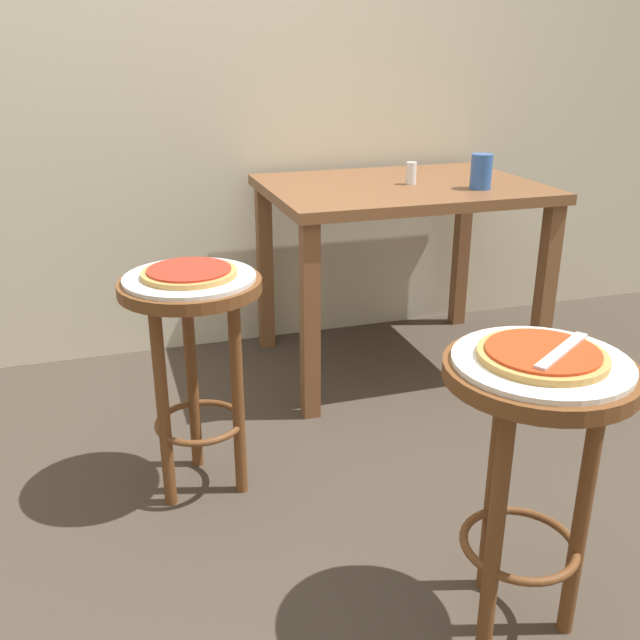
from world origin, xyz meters
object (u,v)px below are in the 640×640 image
stool_middle (194,336)px  serving_plate_foreground (542,362)px  pizza_foreground (542,355)px  pizza_server_knife (562,350)px  cup_near_edge (481,171)px  serving_plate_middle (190,278)px  stool_foreground (532,437)px  pizza_middle (189,272)px  dining_table (400,212)px  condiment_shaker (411,173)px

stool_middle → serving_plate_foreground: bearing=-51.9°
pizza_foreground → stool_middle: size_ratio=0.39×
pizza_server_knife → cup_near_edge: bearing=34.3°
serving_plate_middle → pizza_server_knife: size_ratio=1.66×
stool_foreground → pizza_foreground: size_ratio=2.55×
serving_plate_middle → pizza_middle: (0.00, 0.00, 0.02)m
dining_table → serving_plate_foreground: bearing=-102.3°
pizza_foreground → pizza_server_knife: bearing=-33.7°
stool_middle → serving_plate_middle: size_ratio=1.82×
stool_middle → condiment_shaker: size_ratio=7.84×
pizza_middle → pizza_foreground: bearing=-51.9°
serving_plate_middle → pizza_middle: bearing=0.0°
serving_plate_middle → cup_near_edge: bearing=22.4°
serving_plate_foreground → serving_plate_middle: size_ratio=0.99×
dining_table → stool_middle: bearing=-144.0°
serving_plate_foreground → pizza_foreground: pizza_foreground is taller
serving_plate_foreground → pizza_server_knife: bearing=-33.7°
stool_foreground → pizza_foreground: (0.00, -0.00, 0.19)m
stool_middle → condiment_shaker: (0.95, 0.64, 0.31)m
stool_foreground → pizza_server_knife: (0.03, -0.02, 0.20)m
dining_table → condiment_shaker: bearing=-44.8°
condiment_shaker → pizza_server_knife: condiment_shaker is taller
pizza_foreground → pizza_server_knife: (0.03, -0.02, 0.01)m
serving_plate_foreground → pizza_middle: size_ratio=1.39×
stool_foreground → pizza_server_knife: bearing=-33.7°
pizza_foreground → pizza_middle: 0.98m
pizza_foreground → cup_near_edge: 1.37m
stool_foreground → dining_table: 1.48m
pizza_foreground → dining_table: (0.31, 1.44, -0.04)m
stool_foreground → condiment_shaker: condiment_shaker is taller
stool_foreground → cup_near_edge: size_ratio=5.16×
dining_table → cup_near_edge: bearing=-38.2°
stool_foreground → cup_near_edge: 1.40m
serving_plate_foreground → serving_plate_middle: same height
pizza_server_knife → pizza_middle: bearing=95.5°
cup_near_edge → pizza_server_knife: 1.38m
serving_plate_middle → dining_table: (0.92, 0.67, -0.02)m
cup_near_edge → pizza_middle: bearing=-157.6°
cup_near_edge → condiment_shaker: 0.27m
stool_foreground → serving_plate_foreground: 0.17m
condiment_shaker → dining_table: bearing=135.2°
stool_middle → pizza_middle: (0.00, 0.00, 0.19)m
serving_plate_foreground → pizza_foreground: bearing=0.0°
serving_plate_foreground → stool_middle: serving_plate_foreground is taller
dining_table → cup_near_edge: cup_near_edge is taller
stool_middle → pizza_middle: size_ratio=2.54×
stool_foreground → pizza_server_knife: size_ratio=3.02×
serving_plate_foreground → stool_middle: size_ratio=0.55×
pizza_foreground → serving_plate_middle: bearing=128.1°
stool_foreground → stool_middle: bearing=128.1°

